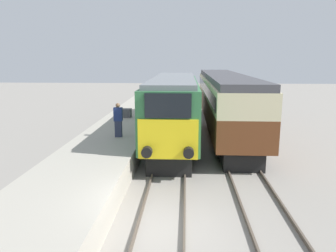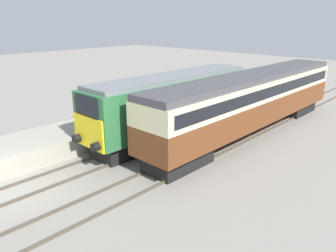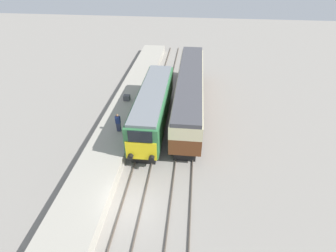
{
  "view_description": "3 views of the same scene",
  "coord_description": "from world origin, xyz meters",
  "px_view_note": "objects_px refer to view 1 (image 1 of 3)",
  "views": [
    {
      "loc": [
        0.73,
        -9.08,
        5.09
      ],
      "look_at": [
        0.0,
        3.96,
        2.39
      ],
      "focal_mm": 35.0,
      "sensor_mm": 36.0,
      "label": 1
    },
    {
      "loc": [
        13.66,
        -4.61,
        7.32
      ],
      "look_at": [
        1.7,
        7.96,
        1.6
      ],
      "focal_mm": 35.0,
      "sensor_mm": 36.0,
      "label": 2
    },
    {
      "loc": [
        3.8,
        -11.61,
        15.12
      ],
      "look_at": [
        1.7,
        7.96,
        1.6
      ],
      "focal_mm": 28.0,
      "sensor_mm": 36.0,
      "label": 3
    }
  ],
  "objects_px": {
    "passenger_carriage": "(224,97)",
    "locomotive": "(174,108)",
    "person_on_platform": "(118,120)",
    "luggage_crate": "(126,113)"
  },
  "relations": [
    {
      "from": "passenger_carriage",
      "to": "luggage_crate",
      "type": "bearing_deg",
      "value": -173.78
    },
    {
      "from": "person_on_platform",
      "to": "luggage_crate",
      "type": "distance_m",
      "value": 5.88
    },
    {
      "from": "passenger_carriage",
      "to": "luggage_crate",
      "type": "xyz_separation_m",
      "value": [
        -6.86,
        -0.75,
        -1.09
      ]
    },
    {
      "from": "passenger_carriage",
      "to": "locomotive",
      "type": "bearing_deg",
      "value": -131.55
    },
    {
      "from": "passenger_carriage",
      "to": "person_on_platform",
      "type": "relative_size",
      "value": 10.43
    },
    {
      "from": "locomotive",
      "to": "luggage_crate",
      "type": "relative_size",
      "value": 18.67
    },
    {
      "from": "locomotive",
      "to": "person_on_platform",
      "type": "xyz_separation_m",
      "value": [
        -2.8,
        -2.73,
        -0.28
      ]
    },
    {
      "from": "passenger_carriage",
      "to": "person_on_platform",
      "type": "height_order",
      "value": "passenger_carriage"
    },
    {
      "from": "luggage_crate",
      "to": "locomotive",
      "type": "bearing_deg",
      "value": -41.76
    },
    {
      "from": "person_on_platform",
      "to": "luggage_crate",
      "type": "relative_size",
      "value": 2.55
    }
  ]
}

